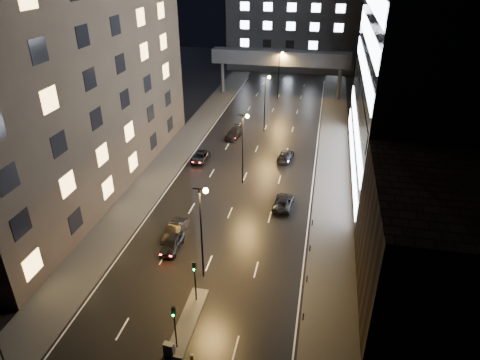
{
  "coord_description": "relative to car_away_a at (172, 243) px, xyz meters",
  "views": [
    {
      "loc": [
        10.24,
        -23.87,
        28.69
      ],
      "look_at": [
        0.99,
        21.42,
        4.0
      ],
      "focal_mm": 32.0,
      "sensor_mm": 36.0,
      "label": 1
    }
  ],
  "objects": [
    {
      "name": "ground",
      "position": [
        4.53,
        28.42,
        -0.75
      ],
      "size": [
        160.0,
        160.0,
        0.0
      ],
      "primitive_type": "plane",
      "color": "black",
      "rests_on": "ground"
    },
    {
      "name": "sidewalk_left",
      "position": [
        -7.97,
        23.42,
        -0.67
      ],
      "size": [
        5.0,
        110.0,
        0.15
      ],
      "primitive_type": "cube",
      "color": "#383533",
      "rests_on": "ground"
    },
    {
      "name": "sidewalk_right",
      "position": [
        17.03,
        23.42,
        -0.67
      ],
      "size": [
        5.0,
        110.0,
        0.15
      ],
      "primitive_type": "cube",
      "color": "#383533",
      "rests_on": "ground"
    },
    {
      "name": "building_left",
      "position": [
        -17.97,
        12.42,
        19.25
      ],
      "size": [
        15.0,
        48.0,
        40.0
      ],
      "primitive_type": "cube",
      "color": "#2D2319",
      "rests_on": "ground"
    },
    {
      "name": "building_right_low",
      "position": [
        24.53,
        -2.58,
        5.25
      ],
      "size": [
        10.0,
        18.0,
        12.0
      ],
      "primitive_type": "cube",
      "color": "black",
      "rests_on": "ground"
    },
    {
      "name": "building_right_glass",
      "position": [
        29.53,
        24.42,
        21.75
      ],
      "size": [
        20.0,
        36.0,
        45.0
      ],
      "primitive_type": "cube",
      "color": "black",
      "rests_on": "ground"
    },
    {
      "name": "building_far",
      "position": [
        4.53,
        86.42,
        11.75
      ],
      "size": [
        34.0,
        14.0,
        25.0
      ],
      "primitive_type": "cube",
      "color": "#333335",
      "rests_on": "ground"
    },
    {
      "name": "skybridge",
      "position": [
        4.53,
        58.42,
        7.59
      ],
      "size": [
        30.0,
        3.0,
        10.0
      ],
      "color": "#333335",
      "rests_on": "ground"
    },
    {
      "name": "median_island",
      "position": [
        4.83,
        -9.58,
        -0.67
      ],
      "size": [
        1.6,
        8.0,
        0.15
      ],
      "primitive_type": "cube",
      "color": "#383533",
      "rests_on": "ground"
    },
    {
      "name": "traffic_signal_near",
      "position": [
        4.83,
        -7.08,
        2.34
      ],
      "size": [
        0.28,
        0.34,
        4.4
      ],
      "color": "black",
      "rests_on": "median_island"
    },
    {
      "name": "traffic_signal_far",
      "position": [
        4.83,
        -12.58,
        2.34
      ],
      "size": [
        0.28,
        0.34,
        4.4
      ],
      "color": "black",
      "rests_on": "median_island"
    },
    {
      "name": "bollard_row",
      "position": [
        14.73,
        -5.08,
        -0.3
      ],
      "size": [
        0.12,
        25.12,
        0.9
      ],
      "color": "black",
      "rests_on": "ground"
    },
    {
      "name": "streetlight_near",
      "position": [
        4.69,
        -3.58,
        5.75
      ],
      "size": [
        1.45,
        0.5,
        10.15
      ],
      "color": "black",
      "rests_on": "ground"
    },
    {
      "name": "streetlight_mid_a",
      "position": [
        4.69,
        16.42,
        5.75
      ],
      "size": [
        1.45,
        0.5,
        10.15
      ],
      "color": "black",
      "rests_on": "ground"
    },
    {
      "name": "streetlight_mid_b",
      "position": [
        4.69,
        36.42,
        5.75
      ],
      "size": [
        1.45,
        0.5,
        10.15
      ],
      "color": "black",
      "rests_on": "ground"
    },
    {
      "name": "streetlight_far",
      "position": [
        4.69,
        56.42,
        5.75
      ],
      "size": [
        1.45,
        0.5,
        10.15
      ],
      "color": "black",
      "rests_on": "ground"
    },
    {
      "name": "car_away_a",
      "position": [
        0.0,
        0.0,
        0.0
      ],
      "size": [
        1.8,
        4.4,
        1.5
      ],
      "primitive_type": "imported",
      "rotation": [
        0.0,
        0.0,
        -0.01
      ],
      "color": "black",
      "rests_on": "ground"
    },
    {
      "name": "car_away_b",
      "position": [
        -0.45,
        2.3,
        0.04
      ],
      "size": [
        1.86,
        4.84,
        1.57
      ],
      "primitive_type": "imported",
      "rotation": [
        0.0,
        0.0,
        -0.04
      ],
      "color": "black",
      "rests_on": "ground"
    },
    {
      "name": "car_away_c",
      "position": [
        -3.3,
        22.15,
        -0.09
      ],
      "size": [
        2.4,
        4.81,
        1.31
      ],
      "primitive_type": "imported",
      "rotation": [
        0.0,
        0.0,
        -0.05
      ],
      "color": "black",
      "rests_on": "ground"
    },
    {
      "name": "car_away_d",
      "position": [
        -0.15,
        32.59,
        0.02
      ],
      "size": [
        2.81,
        5.49,
        1.53
      ],
      "primitive_type": "imported",
      "rotation": [
        0.0,
        0.0,
        -0.13
      ],
      "color": "black",
      "rests_on": "ground"
    },
    {
      "name": "car_toward_a",
      "position": [
        10.89,
        11.22,
        -0.06
      ],
      "size": [
        2.56,
        5.08,
        1.38
      ],
      "primitive_type": "imported",
      "rotation": [
        0.0,
        0.0,
        3.09
      ],
      "color": "black",
      "rests_on": "ground"
    },
    {
      "name": "car_toward_b",
      "position": [
        9.64,
        25.2,
        -0.04
      ],
      "size": [
        2.55,
        5.07,
        1.41
      ],
      "primitive_type": "imported",
      "rotation": [
        0.0,
        0.0,
        3.02
      ],
      "color": "black",
      "rests_on": "ground"
    },
    {
      "name": "utility_cabinet",
      "position": [
        4.43,
        -13.28,
        -0.06
      ],
      "size": [
        0.9,
        0.55,
        1.07
      ],
      "primitive_type": "cube",
      "rotation": [
        0.0,
        0.0,
        -0.09
      ],
      "color": "#555558",
      "rests_on": "median_island"
    },
    {
      "name": "cone_a",
      "position": [
        6.3,
        -13.21,
        -0.5
      ],
      "size": [
        0.33,
        0.33,
        0.49
      ],
      "primitive_type": "cone",
      "rotation": [
        0.0,
        0.0,
        -0.04
      ],
      "color": "orange",
      "rests_on": "ground"
    }
  ]
}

